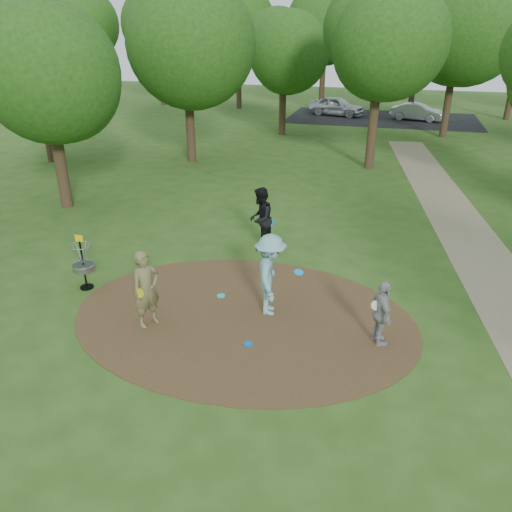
# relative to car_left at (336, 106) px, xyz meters

# --- Properties ---
(ground) EXTENTS (100.00, 100.00, 0.00)m
(ground) POSITION_rel_car_left_xyz_m (1.57, -30.34, -0.72)
(ground) COLOR #2D5119
(ground) RESTS_ON ground
(dirt_clearing) EXTENTS (8.40, 8.40, 0.02)m
(dirt_clearing) POSITION_rel_car_left_xyz_m (1.57, -30.34, -0.71)
(dirt_clearing) COLOR #47301C
(dirt_clearing) RESTS_ON ground
(parking_lot) EXTENTS (14.00, 8.00, 0.01)m
(parking_lot) POSITION_rel_car_left_xyz_m (3.57, -0.34, -0.72)
(parking_lot) COLOR black
(parking_lot) RESTS_ON ground
(player_observer_with_disc) EXTENTS (0.73, 0.82, 1.88)m
(player_observer_with_disc) POSITION_rel_car_left_xyz_m (-0.47, -31.22, 0.21)
(player_observer_with_disc) COLOR olive
(player_observer_with_disc) RESTS_ON ground
(player_throwing_with_disc) EXTENTS (1.36, 1.46, 2.05)m
(player_throwing_with_disc) POSITION_rel_car_left_xyz_m (2.14, -29.94, 0.30)
(player_throwing_with_disc) COLOR #7CB3B9
(player_throwing_with_disc) RESTS_ON ground
(player_walking_with_disc) EXTENTS (0.82, 0.96, 1.98)m
(player_walking_with_disc) POSITION_rel_car_left_xyz_m (0.91, -26.22, 0.26)
(player_walking_with_disc) COLOR black
(player_walking_with_disc) RESTS_ON ground
(player_waiting_with_disc) EXTENTS (0.71, 0.99, 1.55)m
(player_waiting_with_disc) POSITION_rel_car_left_xyz_m (4.80, -30.61, 0.05)
(player_waiting_with_disc) COLOR #9B9A9D
(player_waiting_with_disc) RESTS_ON ground
(disc_ground_cyan) EXTENTS (0.22, 0.22, 0.02)m
(disc_ground_cyan) POSITION_rel_car_left_xyz_m (0.73, -29.55, -0.70)
(disc_ground_cyan) COLOR #19CFC6
(disc_ground_cyan) RESTS_ON dirt_clearing
(disc_ground_blue) EXTENTS (0.22, 0.22, 0.02)m
(disc_ground_blue) POSITION_rel_car_left_xyz_m (2.03, -31.43, -0.70)
(disc_ground_blue) COLOR blue
(disc_ground_blue) RESTS_ON dirt_clearing
(car_left) EXTENTS (4.53, 2.63, 1.45)m
(car_left) POSITION_rel_car_left_xyz_m (0.00, 0.00, 0.00)
(car_left) COLOR #B6BBBE
(car_left) RESTS_ON ground
(car_right) EXTENTS (3.95, 2.10, 1.24)m
(car_right) POSITION_rel_car_left_xyz_m (6.05, -0.62, -0.11)
(car_right) COLOR #A6A8AE
(car_right) RESTS_ON ground
(disc_golf_basket) EXTENTS (0.63, 0.63, 1.54)m
(disc_golf_basket) POSITION_rel_car_left_xyz_m (-2.93, -30.04, 0.15)
(disc_golf_basket) COLOR black
(disc_golf_basket) RESTS_ON ground
(tree_ring) EXTENTS (36.95, 45.86, 9.67)m
(tree_ring) POSITION_rel_car_left_xyz_m (2.69, -20.99, 4.53)
(tree_ring) COLOR #332316
(tree_ring) RESTS_ON ground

